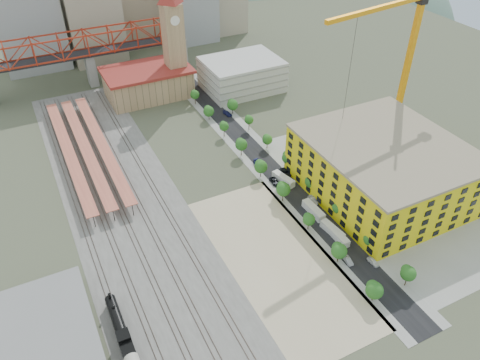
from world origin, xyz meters
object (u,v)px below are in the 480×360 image
locomotive (120,329)px  construction_building (384,168)px  site_trailer_d (283,179)px  site_trailer_b (332,230)px  clock_tower (173,30)px  car_0 (340,252)px  tower_crane (405,44)px  site_trailer_a (338,236)px  site_trailer_c (313,210)px

locomotive → construction_building: bearing=9.9°
site_trailer_d → site_trailer_b: bearing=-103.2°
clock_tower → car_0: bearing=-87.6°
tower_crane → site_trailer_a: size_ratio=7.25×
clock_tower → locomotive: (-58.00, -116.02, -26.55)m
clock_tower → site_trailer_a: 116.15m
locomotive → site_trailer_a: locomotive is taller
locomotive → tower_crane: tower_crane is taller
tower_crane → car_0: 76.67m
site_trailer_c → site_trailer_d: bearing=88.7°
car_0 → clock_tower: bearing=95.1°
clock_tower → construction_building: (34.00, -99.99, -19.29)m
site_trailer_a → clock_tower: bearing=93.8°
site_trailer_d → car_0: 36.70m
site_trailer_c → tower_crane: bearing=24.4°
clock_tower → tower_crane: tower_crane is taller
clock_tower → locomotive: clock_tower is taller
site_trailer_b → site_trailer_d: bearing=83.8°
site_trailer_a → car_0: size_ratio=2.25×
construction_building → site_trailer_b: (-26.00, -9.80, -8.20)m
tower_crane → site_trailer_c: (-48.77, -23.48, -37.58)m
clock_tower → site_trailer_a: (8.00, -112.56, -27.51)m
construction_building → locomotive: 93.67m
locomotive → site_trailer_a: bearing=3.0°
tower_crane → car_0: size_ratio=16.29×
site_trailer_a → locomotive: bearing=-177.3°
clock_tower → tower_crane: bearing=-53.3°
construction_building → car_0: 35.15m
locomotive → tower_crane: 126.93m
locomotive → car_0: bearing=-1.7°
clock_tower → site_trailer_c: 103.63m
site_trailer_d → construction_building: bearing=-48.9°
site_trailer_c → site_trailer_b: bearing=-91.3°
locomotive → site_trailer_d: bearing=27.8°
car_0 → locomotive: bearing=-179.0°
tower_crane → site_trailer_c: tower_crane is taller
construction_building → site_trailer_c: construction_building is taller
site_trailer_a → car_0: (-3.00, -5.27, -0.53)m
clock_tower → locomotive: 132.40m
construction_building → car_0: (-29.00, -17.84, -8.75)m
tower_crane → site_trailer_b: (-48.77, -33.65, -37.66)m
construction_building → site_trailer_c: (-26.00, 0.37, -8.12)m
site_trailer_c → construction_building: bearing=-2.1°
clock_tower → site_trailer_d: clock_tower is taller
tower_crane → clock_tower: bearing=126.7°
construction_building → car_0: size_ratio=13.09×
tower_crane → site_trailer_b: bearing=-145.4°
site_trailer_a → site_trailer_d: bearing=89.7°
locomotive → site_trailer_c: 68.01m
site_trailer_b → site_trailer_c: bearing=83.8°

